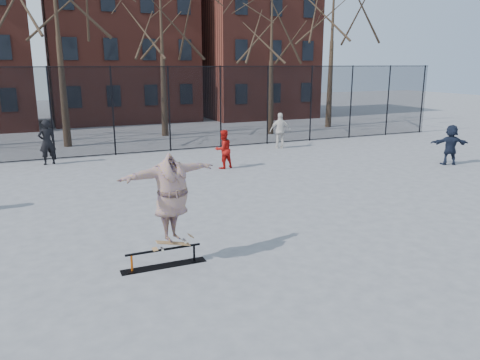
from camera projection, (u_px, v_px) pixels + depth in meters
name	position (u px, v px, depth m)	size (l,w,h in m)	color
ground	(272.00, 251.00, 10.50)	(100.00, 100.00, 0.00)	slate
skate_rail	(164.00, 259.00, 9.68)	(1.78, 0.27, 0.39)	black
skateboard	(173.00, 245.00, 9.69)	(0.77, 0.18, 0.09)	#905C39
skater	(172.00, 201.00, 9.46)	(2.23, 0.61, 1.82)	#4C378A
bystander_black	(47.00, 142.00, 19.30)	(0.68, 0.45, 1.87)	black
bystander_red	(223.00, 149.00, 18.61)	(0.75, 0.59, 1.55)	red
bystander_white	(280.00, 131.00, 23.05)	(1.03, 0.43, 1.75)	silver
bystander_navy	(450.00, 145.00, 19.29)	(1.55, 0.49, 1.67)	#1A2134
fence	(144.00, 109.00, 21.56)	(34.03, 0.07, 4.00)	black
rowhouses	(111.00, 34.00, 32.45)	(29.00, 7.00, 13.00)	maroon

